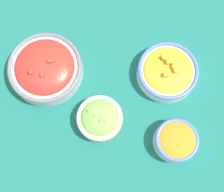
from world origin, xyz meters
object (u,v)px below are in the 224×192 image
at_px(bowl_squash, 168,72).
at_px(bowl_carrots, 176,140).
at_px(bowl_cherry_tomatoes, 45,68).
at_px(bowl_lettuce, 100,118).

relative_size(bowl_squash, bowl_carrots, 1.48).
xyz_separation_m(bowl_squash, bowl_cherry_tomatoes, (0.34, -0.07, 0.00)).
relative_size(bowl_lettuce, bowl_carrots, 1.07).
height_order(bowl_lettuce, bowl_squash, bowl_lettuce).
height_order(bowl_squash, bowl_carrots, bowl_squash).
height_order(bowl_lettuce, bowl_carrots, bowl_lettuce).
distance_m(bowl_cherry_tomatoes, bowl_carrots, 0.41).
xyz_separation_m(bowl_lettuce, bowl_carrots, (-0.19, 0.10, 0.00)).
bearing_deg(bowl_carrots, bowl_cherry_tomatoes, -40.70).
xyz_separation_m(bowl_lettuce, bowl_cherry_tomatoes, (0.12, -0.17, 0.00)).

